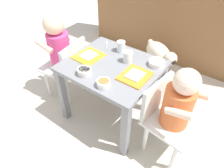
{
  "coord_description": "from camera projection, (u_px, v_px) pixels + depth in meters",
  "views": [
    {
      "loc": [
        0.62,
        -0.84,
        1.19
      ],
      "look_at": [
        0.0,
        0.0,
        0.3
      ],
      "focal_mm": 32.52,
      "sensor_mm": 36.0,
      "label": 1
    }
  ],
  "objects": [
    {
      "name": "spoon_by_left_tray",
      "position": [
        107.0,
        44.0,
        1.46
      ],
      "size": [
        0.07,
        0.09,
        0.01
      ],
      "color": "silver",
      "rests_on": "dining_table"
    },
    {
      "name": "water_cup_left",
      "position": [
        121.0,
        47.0,
        1.38
      ],
      "size": [
        0.06,
        0.06,
        0.07
      ],
      "color": "white",
      "rests_on": "dining_table"
    },
    {
      "name": "veggie_bowl_near",
      "position": [
        157.0,
        63.0,
        1.26
      ],
      "size": [
        0.1,
        0.1,
        0.03
      ],
      "color": "white",
      "rests_on": "dining_table"
    },
    {
      "name": "seated_child_left",
      "position": [
        60.0,
        49.0,
        1.48
      ],
      "size": [
        0.31,
        0.31,
        0.68
      ],
      "color": "silver",
      "rests_on": "ground"
    },
    {
      "name": "dining_table",
      "position": [
        112.0,
        75.0,
        1.33
      ],
      "size": [
        0.58,
        0.5,
        0.46
      ],
      "color": "slate",
      "rests_on": "ground"
    },
    {
      "name": "food_tray_right",
      "position": [
        135.0,
        76.0,
        1.18
      ],
      "size": [
        0.16,
        0.18,
        0.02
      ],
      "color": "orange",
      "rests_on": "dining_table"
    },
    {
      "name": "water_cup_right",
      "position": [
        128.0,
        57.0,
        1.28
      ],
      "size": [
        0.06,
        0.06,
        0.07
      ],
      "color": "white",
      "rests_on": "dining_table"
    },
    {
      "name": "cereal_bowl_right_side",
      "position": [
        84.0,
        71.0,
        1.19
      ],
      "size": [
        0.08,
        0.08,
        0.04
      ],
      "color": "silver",
      "rests_on": "dining_table"
    },
    {
      "name": "kitchen_cabinet_back",
      "position": [
        180.0,
        7.0,
        1.9
      ],
      "size": [
        1.73,
        0.34,
        1.02
      ],
      "primitive_type": "cube",
      "color": "brown",
      "rests_on": "ground"
    },
    {
      "name": "dog",
      "position": [
        160.0,
        54.0,
        1.81
      ],
      "size": [
        0.38,
        0.3,
        0.32
      ],
      "color": "beige",
      "rests_on": "ground"
    },
    {
      "name": "food_tray_left",
      "position": [
        89.0,
        56.0,
        1.34
      ],
      "size": [
        0.17,
        0.19,
        0.02
      ],
      "color": "gold",
      "rests_on": "dining_table"
    },
    {
      "name": "veggie_bowl_far",
      "position": [
        104.0,
        83.0,
        1.11
      ],
      "size": [
        0.08,
        0.08,
        0.04
      ],
      "color": "white",
      "rests_on": "dining_table"
    },
    {
      "name": "seated_child_right",
      "position": [
        175.0,
        105.0,
        1.09
      ],
      "size": [
        0.31,
        0.31,
        0.64
      ],
      "color": "silver",
      "rests_on": "ground"
    },
    {
      "name": "ground_plane",
      "position": [
        112.0,
        113.0,
        1.57
      ],
      "size": [
        7.0,
        7.0,
        0.0
      ],
      "primitive_type": "plane",
      "color": "beige"
    }
  ]
}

